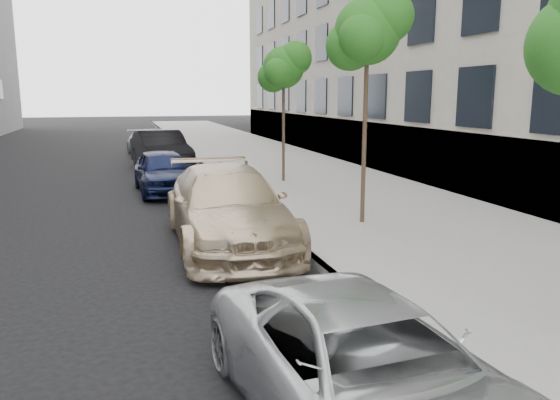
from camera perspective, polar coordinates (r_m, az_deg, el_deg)
name	(u,v)px	position (r m, az deg, el deg)	size (l,w,h in m)	color
sidewalk	(252,154)	(28.33, -2.98, 4.84)	(6.40, 72.00, 0.14)	gray
curb	(191,156)	(27.79, -9.28, 4.60)	(0.15, 72.00, 0.14)	#9E9B93
tree_mid	(369,31)	(12.69, 9.25, 17.01)	(1.79, 1.59, 5.18)	#38281C
tree_far	(284,67)	(18.73, 0.45, 13.68)	(1.72, 1.52, 4.68)	#38281C
minivan	(368,373)	(5.19, 9.16, -17.40)	(2.02, 4.37, 1.21)	silver
suv	(228,207)	(11.24, -5.50, -0.76)	(2.23, 5.48, 1.59)	beige
sedan_blue	(163,171)	(17.67, -12.12, 2.96)	(1.62, 4.03, 1.37)	#101738
sedan_black	(161,150)	(23.06, -12.36, 5.08)	(1.72, 4.94, 1.63)	black
sedan_rear	(148,143)	(28.81, -13.67, 5.80)	(1.80, 4.44, 1.29)	#9D9FA5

